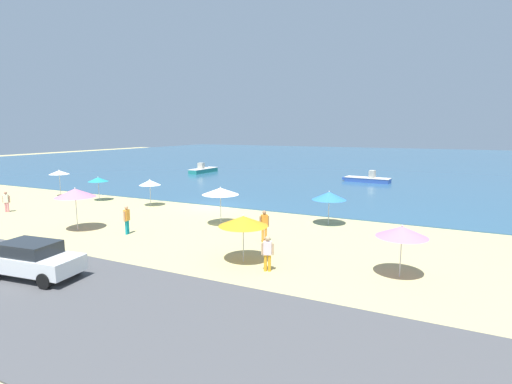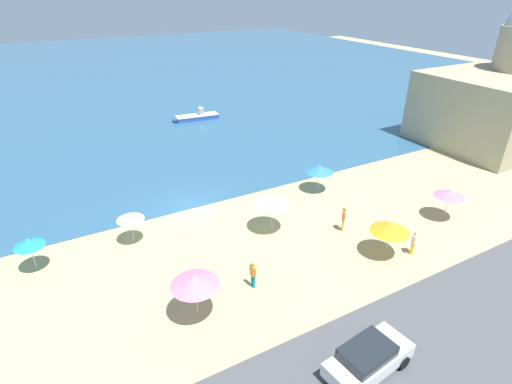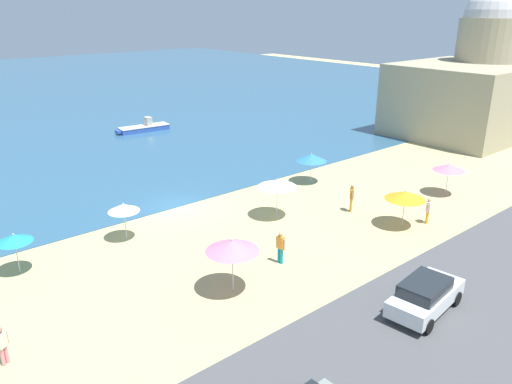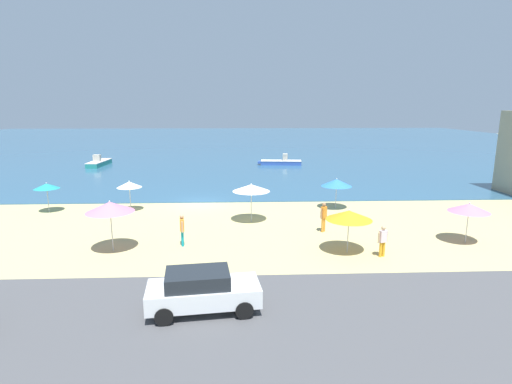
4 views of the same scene
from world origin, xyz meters
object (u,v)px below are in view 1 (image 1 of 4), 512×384
beach_umbrella_6 (150,183)px  beach_umbrella_0 (59,172)px  beach_umbrella_5 (243,221)px  beach_umbrella_4 (98,179)px  bather_3 (127,218)px  bather_2 (264,224)px  beach_umbrella_7 (75,193)px  beach_umbrella_1 (329,196)px  skiff_nearshore (368,179)px  bather_1 (6,201)px  skiff_offshore (203,170)px  beach_umbrella_3 (402,232)px  bather_0 (267,252)px  beach_umbrella_2 (220,191)px  parked_car_1 (33,259)px

beach_umbrella_6 → beach_umbrella_0: bearing=179.9°
beach_umbrella_0 → beach_umbrella_5: 25.83m
beach_umbrella_4 → bather_3: (10.49, -7.49, -0.90)m
beach_umbrella_6 → bather_2: beach_umbrella_6 is taller
beach_umbrella_7 → beach_umbrella_1: bearing=31.3°
beach_umbrella_0 → skiff_nearshore: (24.05, 22.58, -1.85)m
skiff_nearshore → bather_1: bearing=-126.1°
skiff_offshore → beach_umbrella_5: bearing=-53.6°
beach_umbrella_6 → bather_2: bearing=-23.0°
bather_1 → beach_umbrella_3: bearing=-2.0°
beach_umbrella_3 → beach_umbrella_6: 21.73m
beach_umbrella_4 → beach_umbrella_5: beach_umbrella_5 is taller
beach_umbrella_5 → skiff_nearshore: 31.57m
beach_umbrella_0 → beach_umbrella_4: beach_umbrella_0 is taller
beach_umbrella_1 → bather_2: size_ratio=1.26×
bather_0 → bather_3: size_ratio=0.92×
beach_umbrella_2 → beach_umbrella_4: bearing=168.1°
beach_umbrella_1 → bather_3: beach_umbrella_1 is taller
bather_0 → skiff_offshore: bearing=127.6°
beach_umbrella_4 → bather_2: bearing=-16.1°
beach_umbrella_6 → skiff_nearshore: (13.20, 22.59, -1.54)m
beach_umbrella_6 → bather_0: (14.95, -9.61, -1.04)m
beach_umbrella_6 → skiff_offshore: beach_umbrella_6 is taller
beach_umbrella_3 → beach_umbrella_7: beach_umbrella_7 is taller
beach_umbrella_0 → bather_3: bearing=-25.9°
beach_umbrella_4 → beach_umbrella_0: bearing=178.9°
beach_umbrella_7 → beach_umbrella_3: bearing=1.5°
beach_umbrella_2 → parked_car_1: (-2.13, -11.66, -1.39)m
bather_0 → bather_3: bather_3 is taller
beach_umbrella_5 → bather_2: (-0.53, 3.48, -0.97)m
beach_umbrella_4 → skiff_nearshore: (18.94, 22.68, -1.49)m
bather_1 → bather_0: bearing=-7.1°
beach_umbrella_0 → beach_umbrella_3: 32.11m
beach_umbrella_5 → beach_umbrella_6: beach_umbrella_5 is taller
beach_umbrella_5 → beach_umbrella_7: bearing=176.6°
beach_umbrella_5 → skiff_nearshore: size_ratio=0.42×
beach_umbrella_2 → parked_car_1: beach_umbrella_2 is taller
skiff_nearshore → beach_umbrella_0: bearing=-136.8°
bather_2 → parked_car_1: (-6.38, -9.31, -0.15)m
beach_umbrella_2 → beach_umbrella_7: size_ratio=0.95×
beach_umbrella_6 → beach_umbrella_7: bearing=-81.4°
parked_car_1 → beach_umbrella_4: bearing=129.8°
beach_umbrella_4 → bather_0: (20.69, -9.52, -0.99)m
bather_0 → beach_umbrella_2: bearing=134.3°
parked_car_1 → skiff_offshore: parked_car_1 is taller
beach_umbrella_2 → beach_umbrella_7: 8.96m
beach_umbrella_4 → bather_0: beach_umbrella_4 is taller
beach_umbrella_6 → bather_1: 10.64m
beach_umbrella_2 → bather_3: (-3.84, -4.48, -1.27)m
beach_umbrella_6 → parked_car_1: size_ratio=0.53×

